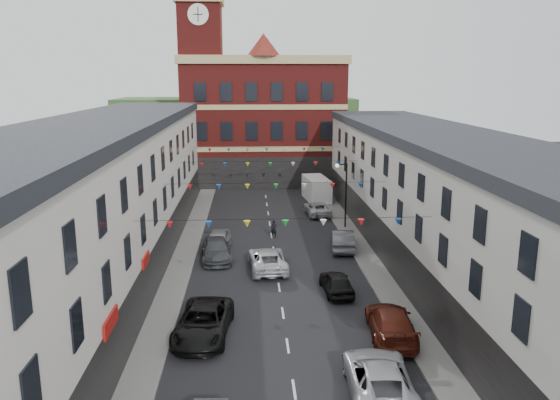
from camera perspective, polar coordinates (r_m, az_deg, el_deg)
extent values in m
plane|color=black|center=(36.14, -0.10, -9.11)|extent=(160.00, 160.00, 0.00)
cube|color=#605E5B|center=(38.26, -10.74, -7.96)|extent=(1.80, 64.00, 0.15)
cube|color=#605E5B|center=(38.92, 10.02, -7.57)|extent=(1.80, 64.00, 0.15)
cube|color=beige|center=(36.89, -18.82, -1.20)|extent=(8.00, 56.00, 10.00)
cube|color=black|center=(36.05, -19.43, 7.09)|extent=(8.40, 56.00, 0.70)
cube|color=black|center=(36.95, -12.35, -6.28)|extent=(0.12, 56.00, 3.20)
cube|color=beige|center=(38.16, 17.80, -1.45)|extent=(8.00, 56.00, 9.00)
cube|color=black|center=(37.33, 18.30, 5.79)|extent=(8.40, 56.00, 0.70)
cube|color=black|center=(37.71, 11.72, -5.86)|extent=(0.12, 56.00, 3.20)
cube|color=maroon|center=(71.78, -1.79, 7.93)|extent=(20.00, 12.00, 15.00)
cube|color=tan|center=(71.57, -1.83, 14.32)|extent=(20.60, 12.60, 1.00)
cone|color=maroon|center=(66.65, -1.73, 15.91)|extent=(4.00, 4.00, 2.60)
cube|color=maroon|center=(68.76, -8.13, 11.36)|extent=(5.00, 5.00, 24.00)
cylinder|color=white|center=(66.58, -8.56, 18.64)|extent=(2.40, 0.12, 2.40)
cube|color=#2F5226|center=(95.90, -4.57, 7.58)|extent=(40.00, 14.00, 10.00)
cylinder|color=black|center=(49.40, 6.90, 0.40)|extent=(0.14, 0.14, 6.00)
cylinder|color=black|center=(48.80, 6.53, 3.73)|extent=(0.90, 0.10, 0.10)
sphere|color=beige|center=(48.74, 6.00, 3.61)|extent=(0.36, 0.36, 0.36)
imported|color=black|center=(29.72, -8.02, -12.54)|extent=(3.23, 6.05, 1.62)
imported|color=#3B3D42|center=(41.47, -6.69, -5.19)|extent=(2.59, 5.38, 1.51)
imported|color=gray|center=(43.54, -6.48, -4.26)|extent=(2.13, 4.75, 1.58)
imported|color=#A3A4AB|center=(24.92, 10.33, -17.89)|extent=(3.05, 6.04, 1.64)
imported|color=#571C11|center=(29.98, 11.51, -12.46)|extent=(2.76, 5.74, 1.61)
imported|color=black|center=(35.19, 5.93, -8.56)|extent=(1.92, 4.25, 1.42)
imported|color=#53545B|center=(43.84, 6.55, -4.13)|extent=(2.28, 5.05, 1.61)
imported|color=silver|center=(54.50, 3.89, -0.89)|extent=(2.50, 4.91, 1.33)
imported|color=silver|center=(39.09, -1.31, -6.22)|extent=(2.91, 5.64, 1.52)
cube|color=white|center=(61.00, 3.82, 1.16)|extent=(2.79, 5.98, 2.56)
imported|color=black|center=(46.71, -0.63, -3.04)|extent=(0.65, 0.52, 1.54)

